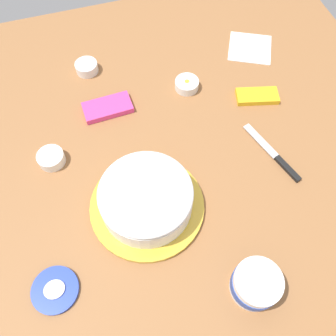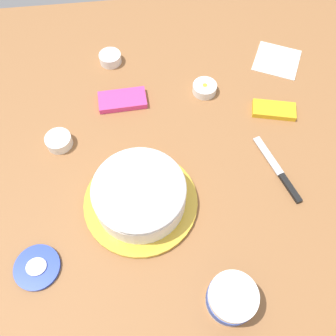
{
  "view_description": "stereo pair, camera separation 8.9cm",
  "coord_description": "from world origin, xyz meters",
  "px_view_note": "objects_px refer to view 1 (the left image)",
  "views": [
    {
      "loc": [
        -0.19,
        -0.51,
        0.91
      ],
      "look_at": [
        -0.05,
        -0.04,
        0.04
      ],
      "focal_mm": 37.92,
      "sensor_mm": 36.0,
      "label": 1
    },
    {
      "loc": [
        -0.1,
        -0.53,
        0.91
      ],
      "look_at": [
        -0.05,
        -0.04,
        0.04
      ],
      "focal_mm": 37.92,
      "sensor_mm": 36.0,
      "label": 2
    }
  ],
  "objects_px": {
    "frosting_tub": "(256,284)",
    "sprinkle_bowl_yellow": "(187,84)",
    "candy_box_lower": "(257,96)",
    "sprinkle_bowl_rainbow": "(87,67)",
    "candy_box_upper": "(108,107)",
    "sprinkle_bowl_green": "(51,158)",
    "frosting_tub_lid": "(55,290)",
    "spreading_knife": "(276,157)",
    "paper_napkin": "(250,48)",
    "frosted_cake": "(146,199)"
  },
  "relations": [
    {
      "from": "candy_box_upper",
      "to": "paper_napkin",
      "type": "xyz_separation_m",
      "value": [
        0.55,
        0.12,
        -0.01
      ]
    },
    {
      "from": "frosting_tub_lid",
      "to": "paper_napkin",
      "type": "distance_m",
      "value": 1.02
    },
    {
      "from": "sprinkle_bowl_green",
      "to": "candy_box_lower",
      "type": "bearing_deg",
      "value": 3.81
    },
    {
      "from": "candy_box_lower",
      "to": "frosted_cake",
      "type": "bearing_deg",
      "value": -134.98
    },
    {
      "from": "sprinkle_bowl_rainbow",
      "to": "frosting_tub_lid",
      "type": "bearing_deg",
      "value": -106.85
    },
    {
      "from": "frosted_cake",
      "to": "paper_napkin",
      "type": "height_order",
      "value": "frosted_cake"
    },
    {
      "from": "frosting_tub_lid",
      "to": "spreading_knife",
      "type": "distance_m",
      "value": 0.71
    },
    {
      "from": "frosting_tub",
      "to": "sprinkle_bowl_yellow",
      "type": "bearing_deg",
      "value": 85.56
    },
    {
      "from": "frosting_tub",
      "to": "sprinkle_bowl_rainbow",
      "type": "height_order",
      "value": "frosting_tub"
    },
    {
      "from": "frosted_cake",
      "to": "sprinkle_bowl_rainbow",
      "type": "distance_m",
      "value": 0.56
    },
    {
      "from": "frosting_tub_lid",
      "to": "candy_box_lower",
      "type": "relative_size",
      "value": 0.86
    },
    {
      "from": "candy_box_upper",
      "to": "paper_napkin",
      "type": "relative_size",
      "value": 1.03
    },
    {
      "from": "spreading_knife",
      "to": "sprinkle_bowl_rainbow",
      "type": "xyz_separation_m",
      "value": [
        -0.47,
        0.51,
        0.01
      ]
    },
    {
      "from": "frosted_cake",
      "to": "frosting_tub",
      "type": "distance_m",
      "value": 0.34
    },
    {
      "from": "sprinkle_bowl_yellow",
      "to": "sprinkle_bowl_green",
      "type": "distance_m",
      "value": 0.5
    },
    {
      "from": "candy_box_lower",
      "to": "sprinkle_bowl_rainbow",
      "type": "bearing_deg",
      "value": 165.02
    },
    {
      "from": "frosted_cake",
      "to": "frosting_tub",
      "type": "height_order",
      "value": "frosted_cake"
    },
    {
      "from": "sprinkle_bowl_yellow",
      "to": "candy_box_upper",
      "type": "height_order",
      "value": "sprinkle_bowl_yellow"
    },
    {
      "from": "frosting_tub",
      "to": "sprinkle_bowl_yellow",
      "type": "height_order",
      "value": "frosting_tub"
    },
    {
      "from": "sprinkle_bowl_green",
      "to": "sprinkle_bowl_rainbow",
      "type": "height_order",
      "value": "same"
    },
    {
      "from": "frosted_cake",
      "to": "paper_napkin",
      "type": "xyz_separation_m",
      "value": [
        0.52,
        0.49,
        -0.05
      ]
    },
    {
      "from": "sprinkle_bowl_rainbow",
      "to": "candy_box_upper",
      "type": "height_order",
      "value": "sprinkle_bowl_rainbow"
    },
    {
      "from": "sprinkle_bowl_yellow",
      "to": "frosted_cake",
      "type": "bearing_deg",
      "value": -122.54
    },
    {
      "from": "frosting_tub",
      "to": "sprinkle_bowl_green",
      "type": "height_order",
      "value": "frosting_tub"
    },
    {
      "from": "frosted_cake",
      "to": "spreading_knife",
      "type": "height_order",
      "value": "frosted_cake"
    },
    {
      "from": "spreading_knife",
      "to": "paper_napkin",
      "type": "distance_m",
      "value": 0.47
    },
    {
      "from": "frosting_tub_lid",
      "to": "candy_box_upper",
      "type": "relative_size",
      "value": 0.76
    },
    {
      "from": "sprinkle_bowl_rainbow",
      "to": "sprinkle_bowl_green",
      "type": "bearing_deg",
      "value": -116.91
    },
    {
      "from": "frosted_cake",
      "to": "sprinkle_bowl_green",
      "type": "bearing_deg",
      "value": 135.62
    },
    {
      "from": "frosting_tub_lid",
      "to": "sprinkle_bowl_rainbow",
      "type": "distance_m",
      "value": 0.73
    },
    {
      "from": "candy_box_upper",
      "to": "sprinkle_bowl_yellow",
      "type": "bearing_deg",
      "value": 0.31
    },
    {
      "from": "candy_box_lower",
      "to": "candy_box_upper",
      "type": "height_order",
      "value": "candy_box_upper"
    },
    {
      "from": "sprinkle_bowl_yellow",
      "to": "candy_box_lower",
      "type": "bearing_deg",
      "value": -28.15
    },
    {
      "from": "spreading_knife",
      "to": "sprinkle_bowl_rainbow",
      "type": "distance_m",
      "value": 0.7
    },
    {
      "from": "frosting_tub_lid",
      "to": "candy_box_upper",
      "type": "bearing_deg",
      "value": 64.63
    },
    {
      "from": "sprinkle_bowl_yellow",
      "to": "sprinkle_bowl_rainbow",
      "type": "xyz_separation_m",
      "value": [
        -0.31,
        0.17,
        0.0
      ]
    },
    {
      "from": "frosting_tub",
      "to": "candy_box_upper",
      "type": "bearing_deg",
      "value": 108.83
    },
    {
      "from": "candy_box_lower",
      "to": "frosting_tub_lid",
      "type": "bearing_deg",
      "value": -135.96
    },
    {
      "from": "frosting_tub_lid",
      "to": "sprinkle_bowl_rainbow",
      "type": "relative_size",
      "value": 1.54
    },
    {
      "from": "frosting_tub",
      "to": "paper_napkin",
      "type": "bearing_deg",
      "value": 66.87
    },
    {
      "from": "frosted_cake",
      "to": "sprinkle_bowl_yellow",
      "type": "xyz_separation_m",
      "value": [
        0.24,
        0.38,
        -0.04
      ]
    },
    {
      "from": "frosted_cake",
      "to": "sprinkle_bowl_rainbow",
      "type": "relative_size",
      "value": 4.14
    },
    {
      "from": "frosting_tub_lid",
      "to": "sprinkle_bowl_green",
      "type": "xyz_separation_m",
      "value": [
        0.05,
        0.37,
        0.01
      ]
    },
    {
      "from": "sprinkle_bowl_yellow",
      "to": "paper_napkin",
      "type": "bearing_deg",
      "value": 21.54
    },
    {
      "from": "sprinkle_bowl_green",
      "to": "candy_box_lower",
      "type": "xyz_separation_m",
      "value": [
        0.68,
        0.05,
        -0.01
      ]
    },
    {
      "from": "spreading_knife",
      "to": "candy_box_upper",
      "type": "height_order",
      "value": "candy_box_upper"
    },
    {
      "from": "sprinkle_bowl_yellow",
      "to": "paper_napkin",
      "type": "relative_size",
      "value": 0.53
    },
    {
      "from": "sprinkle_bowl_green",
      "to": "paper_napkin",
      "type": "bearing_deg",
      "value": 19.51
    },
    {
      "from": "frosting_tub_lid",
      "to": "paper_napkin",
      "type": "xyz_separation_m",
      "value": [
        0.8,
        0.64,
        -0.0
      ]
    },
    {
      "from": "sprinkle_bowl_yellow",
      "to": "sprinkle_bowl_green",
      "type": "height_order",
      "value": "sprinkle_bowl_green"
    }
  ]
}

